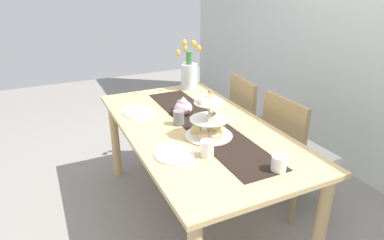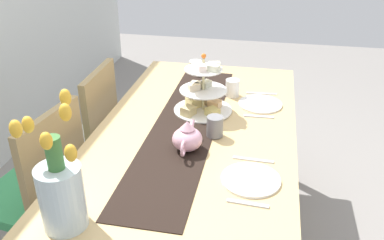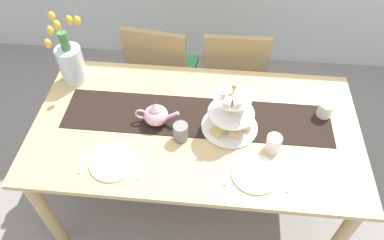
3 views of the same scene
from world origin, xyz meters
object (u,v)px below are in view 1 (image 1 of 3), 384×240
chair_right (293,149)px  knife_right (185,167)px  fork_left (133,106)px  dinner_plate_left (139,112)px  mug_white_text (207,149)px  cream_jug (279,163)px  chair_left (253,123)px  dinner_plate_right (175,154)px  tiered_cake_stand (209,124)px  teapot (183,107)px  knife_left (145,120)px  tulip_vase (189,73)px  fork_right (165,144)px  dining_table (196,138)px  mug_grey (179,117)px

chair_right → knife_right: size_ratio=5.35×
fork_left → knife_right: same height
dinner_plate_left → mug_white_text: (0.78, 0.16, 0.04)m
mug_white_text → cream_jug: bearing=42.1°
chair_left → dinner_plate_right: (0.62, -0.98, 0.24)m
tiered_cake_stand → teapot: (-0.39, -0.00, -0.03)m
chair_right → mug_white_text: (0.20, -0.82, 0.29)m
chair_left → teapot: size_ratio=3.82×
knife_left → tulip_vase: bearing=131.4°
fork_right → teapot: bearing=143.0°
tiered_cake_stand → dinner_plate_right: tiered_cake_stand is taller
tiered_cake_stand → dinner_plate_left: (-0.56, -0.29, -0.08)m
knife_right → fork_left: bearing=180.0°
chair_right → fork_left: chair_right is taller
chair_right → tiered_cake_stand: size_ratio=2.99×
tulip_vase → dinner_plate_right: tulip_vase is taller
tulip_vase → dinner_plate_left: bearing=-57.7°
tiered_cake_stand → cream_jug: size_ratio=3.58×
dining_table → fork_right: (0.17, -0.29, 0.10)m
tiered_cake_stand → dinner_plate_right: (0.13, -0.29, -0.08)m
dining_table → tiered_cake_stand: bearing=0.6°
dining_table → teapot: 0.26m
chair_right → cream_jug: chair_right is taller
knife_left → dinner_plate_right: (0.55, 0.00, 0.00)m
teapot → fork_left: 0.43m
chair_left → mug_grey: size_ratio=9.58×
mug_grey → knife_left: bearing=-132.2°
dinner_plate_left → knife_right: bearing=0.0°
cream_jug → dinner_plate_left: 1.16m
dining_table → knife_left: knife_left is taller
dining_table → knife_right: (0.46, -0.29, 0.10)m
chair_left → cream_jug: size_ratio=10.71×
cream_jug → dinner_plate_left: bearing=-158.5°
chair_right → dining_table: bearing=-106.3°
chair_right → mug_white_text: 0.89m
knife_left → dinner_plate_right: dinner_plate_right is taller
chair_left → cream_jug: chair_left is taller
cream_jug → knife_right: cream_jug is taller
chair_right → teapot: 0.86m
tiered_cake_stand → dining_table: bearing=-179.4°
teapot → chair_left: bearing=97.6°
tiered_cake_stand → teapot: bearing=-179.7°
dinner_plate_right → cream_jug: bearing=48.1°
fork_left → knife_left: same height
chair_left → tulip_vase: size_ratio=2.06×
tulip_vase → mug_grey: size_ratio=4.65×
dinner_plate_right → dinner_plate_left: bearing=180.0°
tulip_vase → dinner_plate_left: (0.37, -0.58, -0.14)m
teapot → fork_right: 0.48m
cream_jug → dinner_plate_right: (-0.38, -0.42, -0.04)m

